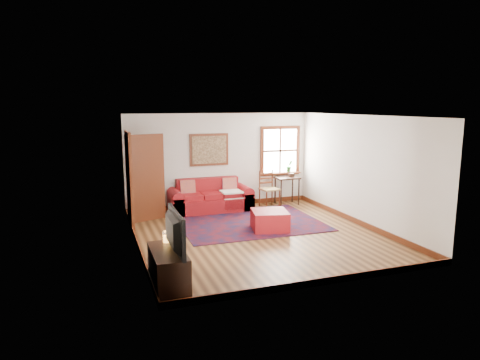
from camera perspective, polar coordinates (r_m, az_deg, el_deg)
name	(u,v)px	position (r m, az deg, el deg)	size (l,w,h in m)	color
ground	(257,234)	(9.16, 2.31, -7.26)	(5.50, 5.50, 0.00)	#422511
room_envelope	(258,157)	(8.83, 2.35, 3.05)	(5.04, 5.54, 2.52)	silver
window	(281,156)	(12.02, 5.53, 3.25)	(1.18, 0.20, 1.38)	white
doorway	(140,177)	(10.10, -13.18, 0.34)	(0.89, 1.08, 2.14)	black
framed_artwork	(209,150)	(11.30, -4.13, 4.05)	(1.05, 0.07, 0.85)	#5E2914
persian_rug	(249,222)	(10.06, 1.20, -5.62)	(3.23, 2.58, 0.02)	#510B12
red_leather_sofa	(210,200)	(11.12, -3.98, -2.71)	(2.12, 0.87, 0.83)	maroon
red_ottoman	(270,220)	(9.44, 3.98, -5.40)	(0.76, 0.76, 0.43)	maroon
side_table	(287,182)	(11.82, 6.30, -0.21)	(0.63, 0.47, 0.76)	black
ladder_back_chair	(268,187)	(11.52, 3.80, -0.96)	(0.51, 0.49, 0.98)	tan
media_cabinet	(168,269)	(6.62, -9.54, -11.66)	(0.48, 1.07, 0.59)	black
television	(169,232)	(6.37, -9.42, -6.82)	(1.06, 0.14, 0.61)	black
candle_hurricane	(166,237)	(6.86, -9.78, -7.52)	(0.12, 0.12, 0.18)	silver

